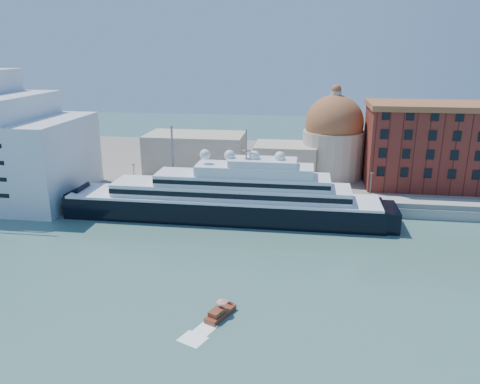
# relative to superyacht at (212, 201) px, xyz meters

# --- Properties ---
(ground) EXTENTS (400.00, 400.00, 0.00)m
(ground) POSITION_rel_superyacht_xyz_m (7.67, -23.00, -4.39)
(ground) COLOR #3C6862
(ground) RESTS_ON ground
(quay) EXTENTS (180.00, 10.00, 2.50)m
(quay) POSITION_rel_superyacht_xyz_m (7.67, 11.00, -3.14)
(quay) COLOR gray
(quay) RESTS_ON ground
(land) EXTENTS (260.00, 72.00, 2.00)m
(land) POSITION_rel_superyacht_xyz_m (7.67, 52.00, -3.39)
(land) COLOR slate
(land) RESTS_ON ground
(quay_fence) EXTENTS (180.00, 0.10, 1.20)m
(quay_fence) POSITION_rel_superyacht_xyz_m (7.67, 6.50, -1.29)
(quay_fence) COLOR slate
(quay_fence) RESTS_ON quay
(superyacht) EXTENTS (85.21, 11.81, 25.47)m
(superyacht) POSITION_rel_superyacht_xyz_m (0.00, 0.00, 0.00)
(superyacht) COLOR black
(superyacht) RESTS_ON ground
(service_barge) EXTENTS (13.69, 5.53, 3.01)m
(service_barge) POSITION_rel_superyacht_xyz_m (-44.28, -2.16, -3.53)
(service_barge) COLOR white
(service_barge) RESTS_ON ground
(water_taxi) EXTENTS (4.28, 6.30, 2.85)m
(water_taxi) POSITION_rel_superyacht_xyz_m (9.64, -42.39, -3.71)
(water_taxi) COLOR maroon
(water_taxi) RESTS_ON ground
(warehouse) EXTENTS (43.00, 19.00, 23.25)m
(warehouse) POSITION_rel_superyacht_xyz_m (59.67, 29.00, 9.39)
(warehouse) COLOR maroon
(warehouse) RESTS_ON land
(church) EXTENTS (66.00, 18.00, 25.50)m
(church) POSITION_rel_superyacht_xyz_m (14.06, 34.72, 6.51)
(church) COLOR beige
(church) RESTS_ON land
(lamp_posts) EXTENTS (120.80, 2.40, 18.00)m
(lamp_posts) POSITION_rel_superyacht_xyz_m (-5.00, 9.27, 5.45)
(lamp_posts) COLOR slate
(lamp_posts) RESTS_ON quay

